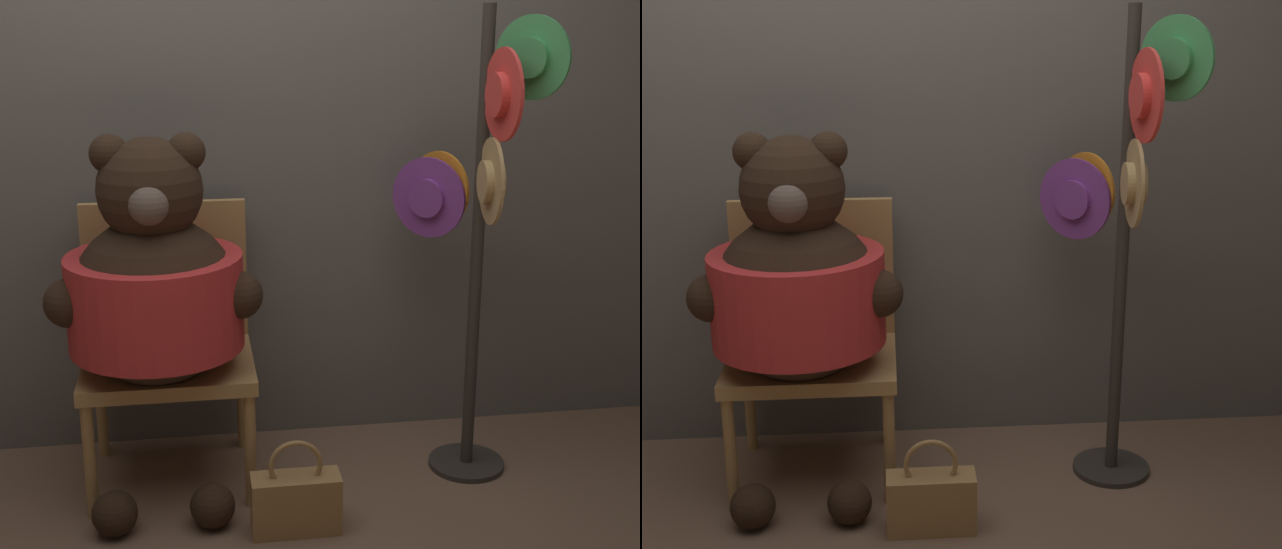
{
  "view_description": "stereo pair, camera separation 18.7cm",
  "coord_description": "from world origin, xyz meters",
  "views": [
    {
      "loc": [
        -0.09,
        -2.58,
        1.64
      ],
      "look_at": [
        0.35,
        0.3,
        0.77
      ],
      "focal_mm": 50.0,
      "sensor_mm": 36.0,
      "label": 1
    },
    {
      "loc": [
        0.1,
        -2.6,
        1.64
      ],
      "look_at": [
        0.35,
        0.3,
        0.77
      ],
      "focal_mm": 50.0,
      "sensor_mm": 36.0,
      "label": 2
    }
  ],
  "objects": [
    {
      "name": "teddy_bear",
      "position": [
        -0.21,
        0.28,
        0.75
      ],
      "size": [
        0.71,
        0.63,
        1.27
      ],
      "color": "black",
      "rests_on": "ground_plane"
    },
    {
      "name": "chair",
      "position": [
        -0.18,
        0.45,
        0.53
      ],
      "size": [
        0.59,
        0.5,
        0.98
      ],
      "color": "#B2844C",
      "rests_on": "ground_plane"
    },
    {
      "name": "wall_back",
      "position": [
        0.0,
        0.74,
        1.21
      ],
      "size": [
        8.0,
        0.1,
        2.42
      ],
      "color": "#66605B",
      "rests_on": "ground_plane"
    },
    {
      "name": "ground_plane",
      "position": [
        0.0,
        0.0,
        0.0
      ],
      "size": [
        14.0,
        14.0,
        0.0
      ],
      "primitive_type": "plane",
      "color": "brown"
    },
    {
      "name": "hat_display_rack",
      "position": [
        0.88,
        0.28,
        0.99
      ],
      "size": [
        0.44,
        0.57,
        1.66
      ],
      "color": "#332D28",
      "rests_on": "ground_plane"
    },
    {
      "name": "handbag_on_ground",
      "position": [
        0.22,
        -0.04,
        0.11
      ],
      "size": [
        0.29,
        0.11,
        0.33
      ],
      "color": "#A87A47",
      "rests_on": "ground_plane"
    }
  ]
}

